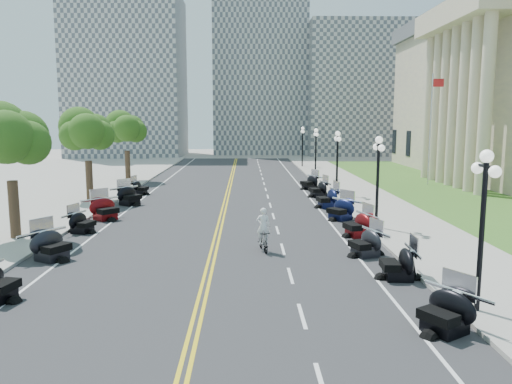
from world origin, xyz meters
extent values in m
plane|color=gray|center=(0.00, 0.00, 0.00)|extent=(160.00, 160.00, 0.00)
cube|color=#333335|center=(0.00, 10.00, 0.00)|extent=(16.00, 90.00, 0.01)
cube|color=yellow|center=(-0.12, 10.00, 0.01)|extent=(0.12, 90.00, 0.00)
cube|color=yellow|center=(0.12, 10.00, 0.01)|extent=(0.12, 90.00, 0.00)
cube|color=white|center=(6.40, 10.00, 0.01)|extent=(0.12, 90.00, 0.00)
cube|color=white|center=(-6.40, 10.00, 0.01)|extent=(0.12, 90.00, 0.00)
cube|color=white|center=(3.20, -12.00, 0.01)|extent=(0.12, 2.00, 0.00)
cube|color=white|center=(3.20, -8.00, 0.01)|extent=(0.12, 2.00, 0.00)
cube|color=white|center=(3.20, -4.00, 0.01)|extent=(0.12, 2.00, 0.00)
cube|color=white|center=(3.20, 0.00, 0.01)|extent=(0.12, 2.00, 0.00)
cube|color=white|center=(3.20, 4.00, 0.01)|extent=(0.12, 2.00, 0.00)
cube|color=white|center=(3.20, 8.00, 0.01)|extent=(0.12, 2.00, 0.00)
cube|color=white|center=(3.20, 12.00, 0.01)|extent=(0.12, 2.00, 0.00)
cube|color=white|center=(3.20, 16.00, 0.01)|extent=(0.12, 2.00, 0.00)
cube|color=white|center=(3.20, 20.00, 0.01)|extent=(0.12, 2.00, 0.00)
cube|color=white|center=(3.20, 24.00, 0.01)|extent=(0.12, 2.00, 0.00)
cube|color=white|center=(3.20, 28.00, 0.01)|extent=(0.12, 2.00, 0.00)
cube|color=white|center=(3.20, 32.00, 0.01)|extent=(0.12, 2.00, 0.00)
cube|color=white|center=(3.20, 36.00, 0.01)|extent=(0.12, 2.00, 0.00)
cube|color=white|center=(3.20, 40.00, 0.01)|extent=(0.12, 2.00, 0.00)
cube|color=white|center=(3.20, 44.00, 0.01)|extent=(0.12, 2.00, 0.00)
cube|color=white|center=(3.20, 48.00, 0.01)|extent=(0.12, 2.00, 0.00)
cube|color=white|center=(3.20, 52.00, 0.01)|extent=(0.12, 2.00, 0.00)
cube|color=#9E9991|center=(10.50, 10.00, 0.07)|extent=(5.00, 90.00, 0.15)
cube|color=#9E9991|center=(-10.50, 10.00, 0.07)|extent=(5.00, 90.00, 0.15)
cube|color=#356023|center=(17.50, 18.00, 0.05)|extent=(9.00, 60.00, 0.10)
cube|color=gray|center=(-18.00, 62.00, 13.00)|extent=(18.00, 14.00, 26.00)
cube|color=gray|center=(4.00, 68.00, 15.00)|extent=(16.00, 12.00, 30.00)
cube|color=gray|center=(22.00, 65.00, 11.00)|extent=(20.00, 14.00, 22.00)
imported|color=#A51414|center=(2.27, -0.40, 0.49)|extent=(0.76, 1.68, 0.97)
imported|color=white|center=(2.27, -0.40, 1.82)|extent=(0.61, 0.40, 1.68)
camera|label=1|loc=(1.49, -22.55, 5.97)|focal=35.00mm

